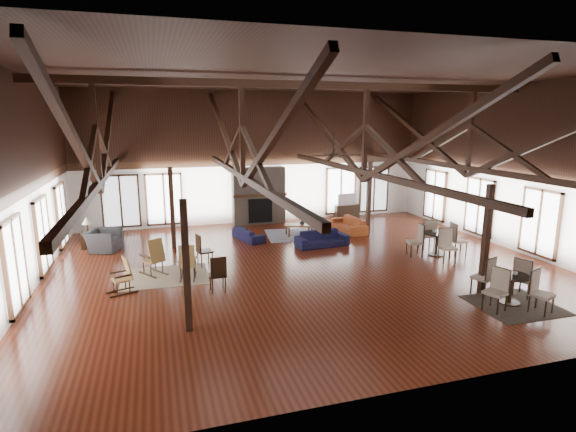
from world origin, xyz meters
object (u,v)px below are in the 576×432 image
object	(u,v)px
sofa_navy_front	(322,239)
armchair	(104,240)
sofa_navy_left	(249,234)
cafe_table_far	(437,240)
cafe_table_near	(511,284)
sofa_orange	(349,225)
coffee_table	(299,226)
tv_console	(347,211)

from	to	relation	value
sofa_navy_front	armchair	xyz separation A→B (m)	(-7.89, 1.77, 0.09)
sofa_navy_left	cafe_table_far	xyz separation A→B (m)	(5.99, -3.92, 0.32)
cafe_table_near	sofa_orange	bearing A→B (deg)	95.58
coffee_table	tv_console	xyz separation A→B (m)	(3.37, 2.73, -0.09)
coffee_table	armchair	world-z (taller)	armchair
sofa_orange	sofa_navy_front	bearing A→B (deg)	-50.03
sofa_navy_left	cafe_table_near	distance (m)	9.74
sofa_orange	cafe_table_far	xyz separation A→B (m)	(1.53, -4.10, 0.27)
sofa_navy_left	tv_console	distance (m)	6.27
coffee_table	cafe_table_far	xyz separation A→B (m)	(3.81, -4.08, 0.17)
cafe_table_far	tv_console	bearing A→B (deg)	93.64
sofa_orange	coffee_table	world-z (taller)	sofa_orange
tv_console	coffee_table	bearing A→B (deg)	-140.96
armchair	tv_console	distance (m)	11.30
sofa_orange	cafe_table_near	size ratio (longest dim) A/B	0.95
cafe_table_near	tv_console	size ratio (longest dim) A/B	1.74
cafe_table_near	cafe_table_far	xyz separation A→B (m)	(0.71, 4.27, 0.02)
sofa_navy_front	sofa_navy_left	xyz separation A→B (m)	(-2.50, 1.67, -0.05)
sofa_orange	cafe_table_near	world-z (taller)	cafe_table_near
cafe_table_far	coffee_table	bearing A→B (deg)	132.97
sofa_navy_front	cafe_table_far	xyz separation A→B (m)	(3.49, -2.25, 0.27)
sofa_orange	tv_console	bearing A→B (deg)	154.44
tv_console	sofa_orange	bearing A→B (deg)	-112.00
sofa_orange	armchair	xyz separation A→B (m)	(-9.85, -0.09, 0.09)
sofa_orange	cafe_table_far	world-z (taller)	cafe_table_far
armchair	cafe_table_far	world-z (taller)	cafe_table_far
coffee_table	cafe_table_far	distance (m)	5.59
sofa_navy_front	sofa_navy_left	distance (m)	3.01
sofa_navy_front	tv_console	bearing A→B (deg)	50.98
armchair	tv_console	bearing A→B (deg)	-58.42
armchair	cafe_table_far	bearing A→B (deg)	-92.23
sofa_navy_left	tv_console	xyz separation A→B (m)	(5.55, 2.90, 0.06)
coffee_table	cafe_table_near	bearing A→B (deg)	-50.19
tv_console	sofa_navy_left	bearing A→B (deg)	-152.41
sofa_navy_front	sofa_navy_left	world-z (taller)	sofa_navy_front
armchair	cafe_table_far	size ratio (longest dim) A/B	0.53
sofa_navy_left	sofa_navy_front	bearing A→B (deg)	-141.69
armchair	tv_console	size ratio (longest dim) A/B	0.97
armchair	cafe_table_far	distance (m)	12.07
armchair	sofa_orange	bearing A→B (deg)	-72.28
tv_console	sofa_navy_front	bearing A→B (deg)	-123.72
coffee_table	cafe_table_far	world-z (taller)	cafe_table_far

